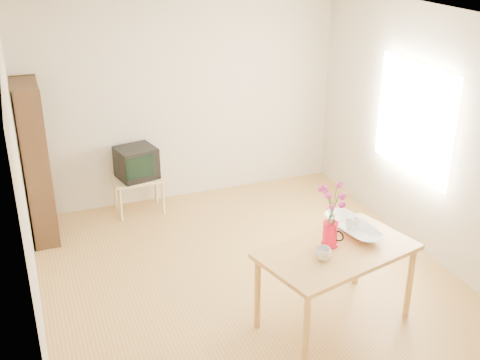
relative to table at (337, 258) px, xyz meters
name	(u,v)px	position (x,y,z in m)	size (l,w,h in m)	color
room	(254,162)	(-0.43, 0.86, 0.64)	(4.50, 4.50, 4.50)	#AA7C3C
table	(337,258)	(0.00, 0.00, 0.00)	(1.49, 1.07, 0.75)	#C08841
tv_stand	(138,183)	(-1.16, 2.82, -0.28)	(0.60, 0.45, 0.46)	#D6B778
bookshelf	(36,168)	(-2.31, 2.60, 0.18)	(0.28, 0.70, 1.80)	#311E10
pitcher	(330,235)	(-0.03, 0.09, 0.19)	(0.15, 0.20, 0.23)	red
flowers	(332,205)	(-0.03, 0.09, 0.48)	(0.26, 0.26, 0.36)	#DE3496
mug	(323,254)	(-0.20, -0.10, 0.14)	(0.14, 0.14, 0.11)	white
bowl	(354,210)	(0.29, 0.24, 0.29)	(0.44, 0.44, 0.42)	white
teacup_a	(350,215)	(0.25, 0.24, 0.26)	(0.08, 0.08, 0.07)	white
teacup_b	(357,213)	(0.34, 0.26, 0.25)	(0.07, 0.07, 0.06)	white
television	(136,162)	(-1.16, 2.84, -0.01)	(0.52, 0.49, 0.38)	black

